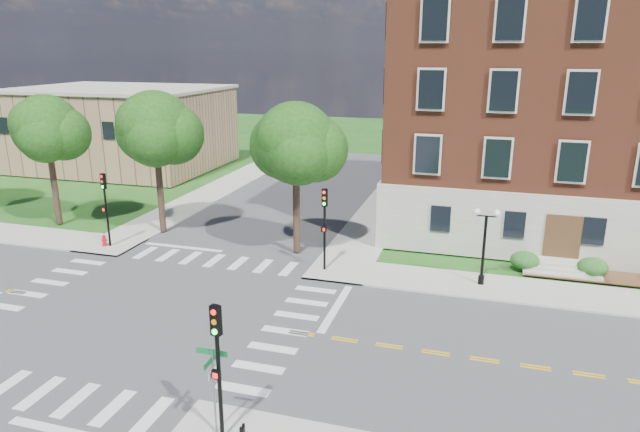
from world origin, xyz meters
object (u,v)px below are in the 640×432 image
(street_sign_pole, at_px, (213,374))
(fire_hydrant, at_px, (104,241))
(traffic_signal_nw, at_px, (105,200))
(traffic_signal_ne, at_px, (325,219))
(traffic_signal_se, at_px, (218,356))
(twin_lamp_west, at_px, (484,242))

(street_sign_pole, distance_m, fire_hydrant, 21.39)
(traffic_signal_nw, relative_size, fire_hydrant, 6.40)
(traffic_signal_ne, bearing_deg, street_sign_pole, -87.90)
(street_sign_pole, bearing_deg, traffic_signal_nw, 135.16)
(traffic_signal_se, relative_size, traffic_signal_nw, 1.00)
(traffic_signal_se, relative_size, traffic_signal_ne, 1.00)
(traffic_signal_nw, bearing_deg, fire_hydrant, -169.43)
(fire_hydrant, bearing_deg, twin_lamp_west, 1.32)
(traffic_signal_se, height_order, street_sign_pole, traffic_signal_se)
(traffic_signal_ne, distance_m, twin_lamp_west, 8.77)
(traffic_signal_se, distance_m, traffic_signal_nw, 21.53)
(traffic_signal_nw, height_order, street_sign_pole, traffic_signal_nw)
(traffic_signal_se, bearing_deg, traffic_signal_nw, 135.29)
(fire_hydrant, bearing_deg, traffic_signal_se, -43.93)
(traffic_signal_ne, relative_size, street_sign_pole, 1.55)
(twin_lamp_west, bearing_deg, traffic_signal_ne, -177.36)
(traffic_signal_se, xyz_separation_m, fire_hydrant, (-15.66, 15.08, -2.72))
(twin_lamp_west, bearing_deg, fire_hydrant, -178.68)
(traffic_signal_nw, xyz_separation_m, twin_lamp_west, (23.16, 0.47, -0.66))
(traffic_signal_nw, bearing_deg, traffic_signal_ne, 0.29)
(traffic_signal_se, xyz_separation_m, twin_lamp_west, (7.85, 15.62, -0.66))
(traffic_signal_nw, distance_m, street_sign_pole, 21.12)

